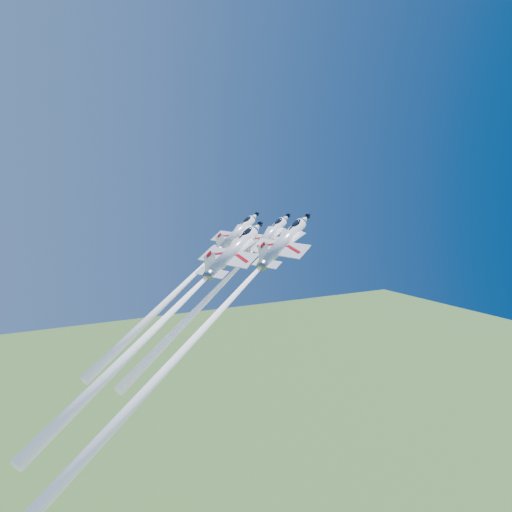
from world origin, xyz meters
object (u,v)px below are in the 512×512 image
jet_right (200,333)px  jet_slot (171,313)px  jet_left (190,279)px  jet_lead (222,284)px

jet_right → jet_slot: (-2.82, 4.80, 2.47)m
jet_left → jet_right: size_ratio=0.68×
jet_right → jet_slot: 6.09m
jet_lead → jet_slot: 13.72m
jet_lead → jet_slot: size_ratio=0.87×
jet_lead → jet_right: (-9.13, -11.00, -5.09)m
jet_right → jet_slot: size_ratio=1.25×
jet_left → jet_right: bearing=-42.1°
jet_left → jet_lead: bearing=23.0°
jet_left → jet_right: 16.73m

